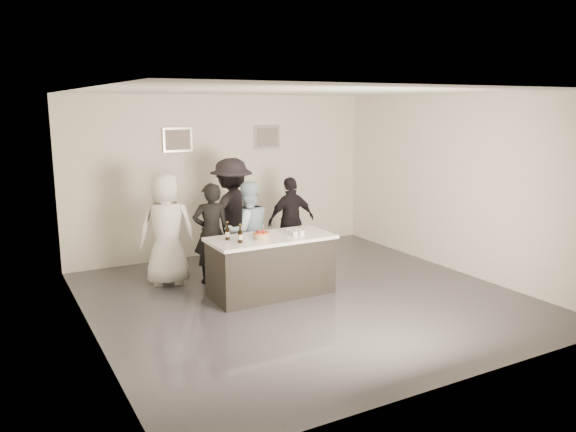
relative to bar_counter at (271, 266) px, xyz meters
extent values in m
plane|color=#3D3D42|center=(0.36, -0.36, -0.45)|extent=(6.00, 6.00, 0.00)
plane|color=white|center=(0.36, -0.36, 2.55)|extent=(6.00, 6.00, 0.00)
cube|color=silver|center=(0.36, 2.64, 1.05)|extent=(6.00, 0.04, 3.00)
cube|color=silver|center=(0.36, -3.36, 1.05)|extent=(6.00, 0.04, 3.00)
cube|color=silver|center=(-2.64, -0.36, 1.05)|extent=(0.04, 6.00, 3.00)
cube|color=silver|center=(3.36, -0.36, 1.05)|extent=(0.04, 6.00, 3.00)
cube|color=#B2B2B7|center=(-0.54, 2.61, 1.75)|extent=(0.54, 0.04, 0.44)
cube|color=#B2B2B7|center=(1.26, 2.61, 1.75)|extent=(0.54, 0.04, 0.44)
cube|color=white|center=(0.00, 0.00, 0.00)|extent=(1.86, 0.86, 0.90)
cylinder|color=#FE5F1A|center=(-0.19, -0.05, 0.49)|extent=(0.24, 0.24, 0.08)
cylinder|color=black|center=(-0.65, 0.10, 0.58)|extent=(0.07, 0.07, 0.26)
cylinder|color=black|center=(-0.56, -0.13, 0.58)|extent=(0.07, 0.07, 0.26)
cube|color=gold|center=(0.37, -0.06, 0.49)|extent=(0.19, 0.30, 0.08)
cube|color=pink|center=(-0.23, -0.26, 0.45)|extent=(0.24, 0.08, 0.01)
imported|color=black|center=(-0.56, 0.99, 0.36)|extent=(0.66, 0.51, 1.62)
imported|color=#AECDE3|center=(0.01, 0.85, 0.36)|extent=(0.79, 0.62, 1.62)
imported|color=silver|center=(-1.21, 1.24, 0.45)|extent=(1.00, 0.80, 1.79)
imported|color=black|center=(1.12, 1.38, 0.33)|extent=(0.92, 0.39, 1.56)
imported|color=black|center=(0.05, 1.56, 0.51)|extent=(1.39, 1.00, 1.93)
camera|label=1|loc=(-3.69, -7.21, 2.38)|focal=35.00mm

